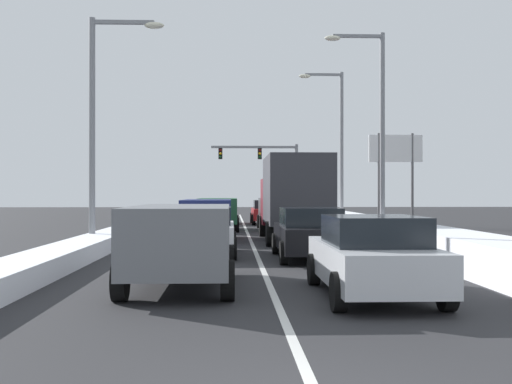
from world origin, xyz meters
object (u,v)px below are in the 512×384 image
at_px(sedan_silver_right_lane_nearest, 372,256).
at_px(sedan_black_right_lane_second, 310,233).
at_px(sedan_white_center_lane_second, 204,231).
at_px(street_lamp_right_near, 375,116).
at_px(street_lamp_right_mid, 336,135).
at_px(traffic_light_gantry, 270,164).
at_px(sedan_red_right_lane_fifth, 267,212).
at_px(suv_green_center_lane_fourth, 218,211).
at_px(suv_navy_center_lane_third, 207,216).
at_px(sedan_tan_center_lane_fifth, 219,212).
at_px(street_lamp_left_mid, 102,110).
at_px(box_truck_right_lane_third, 294,194).
at_px(roadside_sign_right, 396,158).
at_px(suv_gray_center_lane_nearest, 181,238).
at_px(suv_charcoal_right_lane_fourth, 279,211).

xyz_separation_m(sedan_silver_right_lane_nearest, sedan_black_right_lane_second, (-0.32, 6.84, 0.00)).
relative_size(sedan_white_center_lane_second, street_lamp_right_near, 0.50).
xyz_separation_m(sedan_white_center_lane_second, street_lamp_right_mid, (7.10, 17.94, 4.64)).
relative_size(traffic_light_gantry, street_lamp_right_near, 0.84).
relative_size(sedan_red_right_lane_fifth, suv_green_center_lane_fourth, 0.92).
xyz_separation_m(suv_navy_center_lane_third, sedan_tan_center_lane_fifth, (0.26, 14.05, -0.25)).
bearing_deg(street_lamp_left_mid, sedan_white_center_lane_second, -38.94).
distance_m(box_truck_right_lane_third, street_lamp_left_mid, 8.16).
relative_size(street_lamp_right_near, roadside_sign_right, 1.63).
height_order(sedan_silver_right_lane_nearest, sedan_tan_center_lane_fifth, same).
bearing_deg(sedan_silver_right_lane_nearest, suv_green_center_lane_fourth, 98.74).
bearing_deg(sedan_tan_center_lane_fifth, suv_gray_center_lane_nearest, -90.63).
bearing_deg(traffic_light_gantry, street_lamp_right_near, -83.90).
height_order(suv_navy_center_lane_third, street_lamp_left_mid, street_lamp_left_mid).
height_order(suv_green_center_lane_fourth, sedan_tan_center_lane_fifth, suv_green_center_lane_fourth).
height_order(box_truck_right_lane_third, suv_navy_center_lane_third, box_truck_right_lane_third).
height_order(sedan_black_right_lane_second, traffic_light_gantry, traffic_light_gantry).
xyz_separation_m(sedan_silver_right_lane_nearest, suv_gray_center_lane_nearest, (-3.65, 1.33, 0.25)).
height_order(box_truck_right_lane_third, street_lamp_right_mid, street_lamp_right_mid).
distance_m(box_truck_right_lane_third, street_lamp_right_near, 5.57).
height_order(suv_charcoal_right_lane_fourth, sedan_tan_center_lane_fifth, suv_charcoal_right_lane_fourth).
distance_m(sedan_white_center_lane_second, sedan_tan_center_lane_fifth, 20.54).
xyz_separation_m(sedan_black_right_lane_second, suv_green_center_lane_fourth, (-2.99, 14.65, 0.25)).
bearing_deg(suv_navy_center_lane_third, suv_green_center_lane_fourth, 87.50).
xyz_separation_m(sedan_silver_right_lane_nearest, suv_charcoal_right_lane_fourth, (-0.09, 22.11, 0.25)).
relative_size(traffic_light_gantry, street_lamp_left_mid, 0.92).
height_order(street_lamp_right_near, street_lamp_right_mid, street_lamp_right_mid).
distance_m(sedan_red_right_lane_fifth, suv_gray_center_lane_nearest, 27.24).
bearing_deg(sedan_red_right_lane_fifth, traffic_light_gantry, 85.82).
xyz_separation_m(sedan_silver_right_lane_nearest, traffic_light_gantry, (0.74, 43.55, 3.73)).
relative_size(box_truck_right_lane_third, traffic_light_gantry, 0.95).
bearing_deg(street_lamp_right_near, sedan_silver_right_lane_nearest, -102.96).
distance_m(sedan_tan_center_lane_fifth, street_lamp_right_mid, 8.78).
distance_m(sedan_silver_right_lane_nearest, suv_charcoal_right_lane_fourth, 22.11).
relative_size(box_truck_right_lane_third, suv_green_center_lane_fourth, 1.47).
distance_m(box_truck_right_lane_third, sedan_red_right_lane_fifth, 14.65).
bearing_deg(suv_charcoal_right_lane_fourth, sedan_silver_right_lane_nearest, -89.77).
bearing_deg(sedan_black_right_lane_second, suv_charcoal_right_lane_fourth, 89.14).
distance_m(box_truck_right_lane_third, street_lamp_right_mid, 13.29).
relative_size(sedan_tan_center_lane_fifth, roadside_sign_right, 0.82).
bearing_deg(street_lamp_right_mid, suv_navy_center_lane_third, -122.29).
distance_m(sedan_red_right_lane_fifth, street_lamp_right_near, 13.78).
distance_m(sedan_silver_right_lane_nearest, box_truck_right_lane_third, 13.82).
bearing_deg(sedan_tan_center_lane_fifth, street_lamp_right_near, -60.84).
height_order(box_truck_right_lane_third, street_lamp_right_near, street_lamp_right_near).
bearing_deg(roadside_sign_right, sedan_white_center_lane_second, -120.99).
bearing_deg(sedan_silver_right_lane_nearest, sedan_tan_center_lane_fifth, 96.67).
height_order(box_truck_right_lane_third, traffic_light_gantry, traffic_light_gantry).
bearing_deg(suv_gray_center_lane_nearest, sedan_silver_right_lane_nearest, -20.07).
bearing_deg(sedan_red_right_lane_fifth, suv_gray_center_lane_nearest, -96.92).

